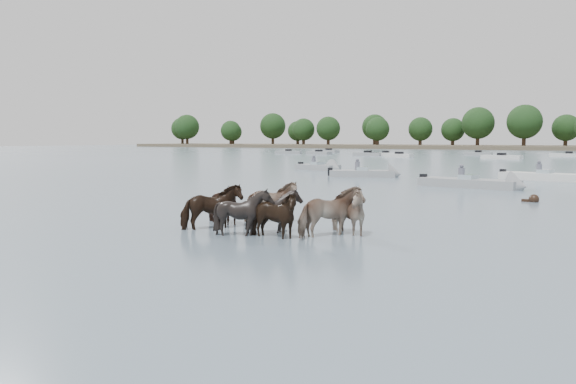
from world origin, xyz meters
The scene contains 9 objects.
ground centered at (0.00, 0.00, 0.00)m, with size 400.00×400.00×0.00m, color slate.
shoreline centered at (-70.00, 150.00, 0.50)m, with size 160.00×30.00×1.00m, color #4C4233.
pony_herd centered at (-0.53, 1.12, 0.60)m, with size 6.18×4.18×1.59m.
swimming_pony centered at (4.77, 13.79, 0.10)m, with size 0.72×0.44×0.44m.
motorboat_a centered at (-7.85, 25.35, 0.23)m, with size 5.33×3.54×1.92m.
motorboat_b centered at (1.18, 19.88, 0.22)m, with size 6.30×2.46×1.92m.
motorboat_c centered at (4.08, 28.13, 0.22)m, with size 6.38×2.69×1.92m.
motorboat_f centered at (-15.08, 31.17, 0.23)m, with size 4.93×2.66×1.92m.
treeline centered at (-72.22, 149.26, 6.41)m, with size 144.59×22.68×11.88m.
Camera 1 is at (8.77, -12.71, 2.74)m, focal length 35.32 mm.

